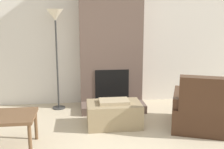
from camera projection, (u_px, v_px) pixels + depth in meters
wall_back at (109, 35)px, 5.27m from camera, size 7.05×0.06×2.60m
fireplace at (111, 39)px, 5.04m from camera, size 1.12×0.79×2.60m
ottoman at (114, 114)px, 4.26m from camera, size 0.81×0.53×0.41m
armchair at (202, 112)px, 4.13m from camera, size 1.12×1.15×0.84m
side_table at (10, 120)px, 3.48m from camera, size 0.61×0.57×0.45m
floor_lamp_left at (55, 23)px, 4.78m from camera, size 0.29×0.29×1.76m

